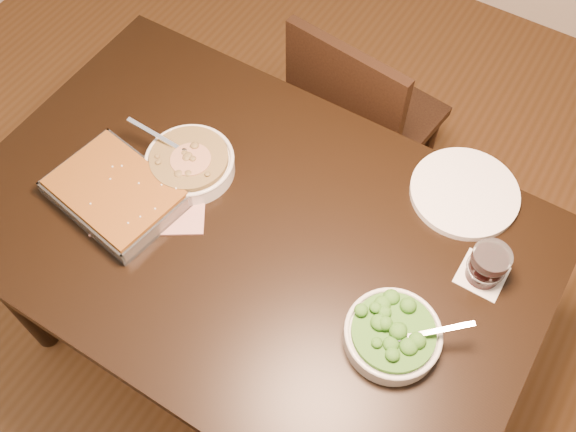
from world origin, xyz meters
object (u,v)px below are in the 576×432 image
object	(u,v)px
table	(251,247)
stew_bowl	(190,163)
dinner_plate	(464,193)
baking_dish	(116,193)
chair_far	(358,119)
broccoli_bowl	(393,335)
wine_tumbler	(488,264)

from	to	relation	value
table	stew_bowl	xyz separation A→B (m)	(-0.22, 0.06, 0.13)
table	stew_bowl	world-z (taller)	stew_bowl
stew_bowl	dinner_plate	size ratio (longest dim) A/B	0.93
table	baking_dish	distance (m)	0.36
stew_bowl	dinner_plate	bearing A→B (deg)	25.54
stew_bowl	chair_far	distance (m)	0.69
baking_dish	dinner_plate	size ratio (longest dim) A/B	1.27
baking_dish	chair_far	bearing A→B (deg)	78.22
baking_dish	chair_far	distance (m)	0.87
table	baking_dish	xyz separation A→B (m)	(-0.32, -0.10, 0.12)
dinner_plate	baking_dish	bearing A→B (deg)	-147.25
dinner_plate	broccoli_bowl	bearing A→B (deg)	-87.54
broccoli_bowl	wine_tumbler	distance (m)	0.27
baking_dish	wine_tumbler	world-z (taller)	wine_tumbler
wine_tumbler	stew_bowl	bearing A→B (deg)	-171.52
broccoli_bowl	baking_dish	world-z (taller)	broccoli_bowl
table	wine_tumbler	bearing A→B (deg)	18.43
baking_dish	dinner_plate	distance (m)	0.86
table	wine_tumbler	xyz separation A→B (m)	(0.53, 0.18, 0.15)
dinner_plate	chair_far	xyz separation A→B (m)	(-0.43, 0.30, -0.28)
chair_far	baking_dish	bearing A→B (deg)	75.92
broccoli_bowl	wine_tumbler	world-z (taller)	wine_tumbler
chair_far	wine_tumbler	bearing A→B (deg)	145.91
table	broccoli_bowl	size ratio (longest dim) A/B	6.52
stew_bowl	wine_tumbler	xyz separation A→B (m)	(0.74, 0.11, 0.02)
wine_tumbler	chair_far	size ratio (longest dim) A/B	0.11
wine_tumbler	broccoli_bowl	bearing A→B (deg)	-113.08
stew_bowl	dinner_plate	xyz separation A→B (m)	(0.62, 0.30, -0.02)
wine_tumbler	baking_dish	bearing A→B (deg)	-161.79
dinner_plate	chair_far	distance (m)	0.59
baking_dish	wine_tumbler	distance (m)	0.89
broccoli_bowl	table	bearing A→B (deg)	169.79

